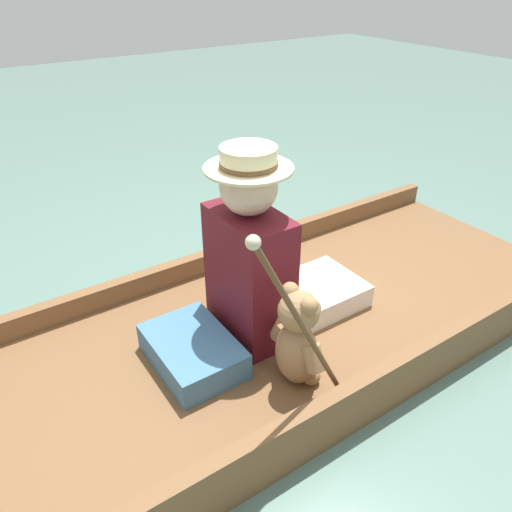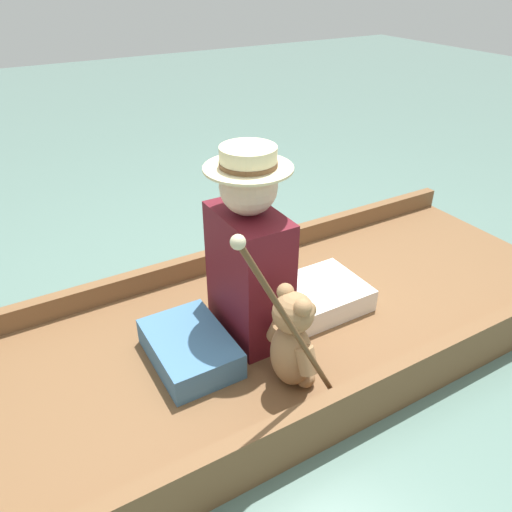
{
  "view_description": "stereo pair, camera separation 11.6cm",
  "coord_description": "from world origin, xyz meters",
  "px_view_note": "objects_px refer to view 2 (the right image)",
  "views": [
    {
      "loc": [
        1.45,
        -1.05,
        1.57
      ],
      "look_at": [
        -0.01,
        -0.07,
        0.51
      ],
      "focal_mm": 35.0,
      "sensor_mm": 36.0,
      "label": 1
    },
    {
      "loc": [
        1.51,
        -0.95,
        1.57
      ],
      "look_at": [
        -0.01,
        -0.07,
        0.51
      ],
      "focal_mm": 35.0,
      "sensor_mm": 36.0,
      "label": 2
    }
  ],
  "objects_px": {
    "seated_person": "(265,264)",
    "wine_glass": "(281,259)",
    "walking_cane": "(286,318)",
    "teddy_bear": "(293,341)"
  },
  "relations": [
    {
      "from": "wine_glass",
      "to": "walking_cane",
      "type": "xyz_separation_m",
      "value": [
        0.85,
        -0.54,
        0.4
      ]
    },
    {
      "from": "seated_person",
      "to": "teddy_bear",
      "type": "height_order",
      "value": "seated_person"
    },
    {
      "from": "teddy_bear",
      "to": "walking_cane",
      "type": "bearing_deg",
      "value": -42.23
    },
    {
      "from": "seated_person",
      "to": "walking_cane",
      "type": "bearing_deg",
      "value": -17.95
    },
    {
      "from": "wine_glass",
      "to": "seated_person",
      "type": "bearing_deg",
      "value": -41.83
    },
    {
      "from": "seated_person",
      "to": "wine_glass",
      "type": "bearing_deg",
      "value": 144.52
    },
    {
      "from": "seated_person",
      "to": "teddy_bear",
      "type": "distance_m",
      "value": 0.38
    },
    {
      "from": "teddy_bear",
      "to": "walking_cane",
      "type": "height_order",
      "value": "walking_cane"
    },
    {
      "from": "walking_cane",
      "to": "wine_glass",
      "type": "bearing_deg",
      "value": 147.71
    },
    {
      "from": "seated_person",
      "to": "wine_glass",
      "type": "xyz_separation_m",
      "value": [
        -0.35,
        0.31,
        -0.25
      ]
    }
  ]
}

